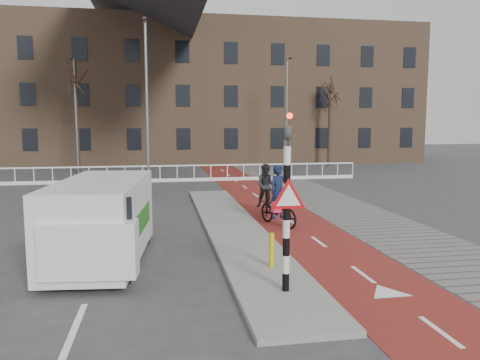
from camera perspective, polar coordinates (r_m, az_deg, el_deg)
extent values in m
plane|color=#38383A|center=(11.65, 5.81, -10.27)|extent=(120.00, 120.00, 0.00)
cube|color=maroon|center=(21.47, 2.47, -2.27)|extent=(2.50, 60.00, 0.01)
cube|color=slate|center=(22.24, 9.54, -2.04)|extent=(3.00, 60.00, 0.01)
cube|color=gray|center=(15.27, -0.81, -5.85)|extent=(1.80, 16.00, 0.12)
cylinder|color=black|center=(9.24, 5.68, -4.84)|extent=(0.14, 0.14, 2.88)
imported|color=black|center=(9.04, 5.82, 6.65)|extent=(0.13, 0.16, 0.80)
cylinder|color=#FF0C05|center=(8.91, 6.08, 7.80)|extent=(0.11, 0.02, 0.11)
cylinder|color=gold|center=(10.97, 3.87, -8.51)|extent=(0.12, 0.12, 0.80)
imported|color=black|center=(15.81, 4.69, -3.69)|extent=(1.37, 2.09, 1.04)
imported|color=#101A39|center=(15.71, 4.72, -1.45)|extent=(0.77, 0.64, 1.81)
cube|color=#EE214F|center=(15.24, 4.45, -3.31)|extent=(0.33, 0.28, 0.35)
imported|color=black|center=(17.82, 3.25, -2.44)|extent=(0.85, 1.83, 1.06)
imported|color=black|center=(17.74, 3.26, -0.71)|extent=(0.92, 0.78, 1.66)
cube|color=silver|center=(12.10, -16.47, -4.52)|extent=(2.37, 4.94, 1.91)
cube|color=#227C1B|center=(12.27, -20.95, -5.01)|extent=(0.32, 3.04, 0.55)
cube|color=#227C1B|center=(12.04, -11.88, -4.92)|extent=(0.32, 3.04, 0.55)
cube|color=black|center=(10.04, -17.87, -4.56)|extent=(1.71, 0.22, 0.90)
cylinder|color=black|center=(10.98, -22.36, -10.04)|extent=(0.30, 0.69, 0.67)
cylinder|color=black|center=(10.59, -13.86, -10.33)|extent=(0.30, 0.69, 0.67)
cylinder|color=black|center=(13.99, -18.22, -6.25)|extent=(0.30, 0.69, 0.67)
cylinder|color=black|center=(13.68, -11.58, -6.33)|extent=(0.30, 0.69, 0.67)
cube|color=silver|center=(27.89, -13.86, 1.61)|extent=(28.00, 0.08, 0.08)
cube|color=silver|center=(27.98, -13.81, -0.12)|extent=(28.00, 0.10, 0.20)
cube|color=#7F6047|center=(42.78, -9.95, 10.27)|extent=(46.00, 10.00, 12.00)
cylinder|color=black|center=(33.52, -19.30, 7.11)|extent=(0.26, 0.26, 7.53)
cylinder|color=black|center=(38.69, 10.88, 6.60)|extent=(0.26, 0.26, 6.58)
cylinder|color=slate|center=(22.35, -11.26, 8.36)|extent=(0.12, 0.12, 8.09)
cylinder|color=slate|center=(33.31, -19.35, 7.22)|extent=(0.12, 0.12, 7.66)
cylinder|color=slate|center=(34.39, 5.70, 7.92)|extent=(0.12, 0.12, 8.09)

